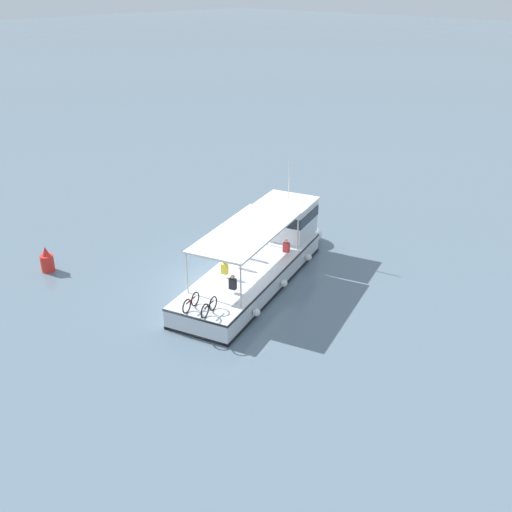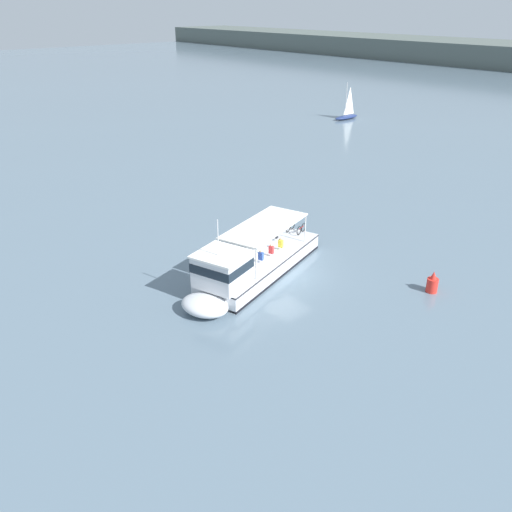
# 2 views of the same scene
# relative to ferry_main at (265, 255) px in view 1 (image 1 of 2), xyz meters

# --- Properties ---
(ground_plane) EXTENTS (400.00, 400.00, 0.00)m
(ground_plane) POSITION_rel_ferry_main_xyz_m (1.13, 2.53, -1.02)
(ground_plane) COLOR slate
(ferry_main) EXTENTS (6.82, 13.04, 5.32)m
(ferry_main) POSITION_rel_ferry_main_xyz_m (0.00, 0.00, 0.00)
(ferry_main) COLOR silver
(ferry_main) RESTS_ON ground
(channel_buoy) EXTENTS (0.70, 0.70, 1.40)m
(channel_buoy) POSITION_rel_ferry_main_xyz_m (8.46, 7.81, -0.45)
(channel_buoy) COLOR red
(channel_buoy) RESTS_ON ground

